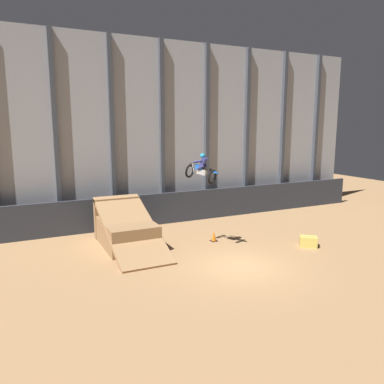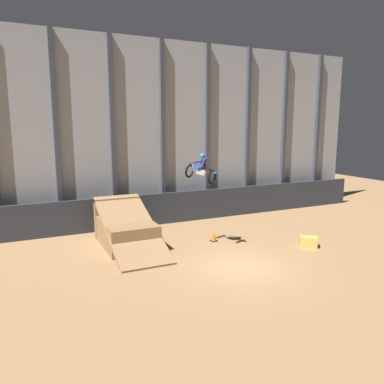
% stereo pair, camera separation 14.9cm
% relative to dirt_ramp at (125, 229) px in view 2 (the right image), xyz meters
% --- Properties ---
extents(ground_plane, '(60.00, 60.00, 0.00)m').
position_rel_dirt_ramp_xyz_m(ground_plane, '(3.89, -5.57, -0.83)').
color(ground_plane, '#9E754C').
extents(arena_back_wall, '(32.00, 0.40, 11.98)m').
position_rel_dirt_ramp_xyz_m(arena_back_wall, '(3.89, 4.46, 5.16)').
color(arena_back_wall, '#A3A8B2').
rests_on(arena_back_wall, ground_plane).
extents(lower_barrier, '(31.36, 0.20, 2.06)m').
position_rel_dirt_ramp_xyz_m(lower_barrier, '(3.89, 3.16, 0.20)').
color(lower_barrier, '#2D333D').
rests_on(lower_barrier, ground_plane).
extents(dirt_ramp, '(2.62, 6.04, 2.49)m').
position_rel_dirt_ramp_xyz_m(dirt_ramp, '(0.00, 0.00, 0.00)').
color(dirt_ramp, '#966F48').
rests_on(dirt_ramp, ground_plane).
extents(rider_bike_solo, '(1.41, 1.80, 1.55)m').
position_rel_dirt_ramp_xyz_m(rider_bike_solo, '(3.38, -2.48, 3.38)').
color(rider_bike_solo, black).
extents(traffic_cone_near_ramp, '(0.36, 0.36, 0.58)m').
position_rel_dirt_ramp_xyz_m(traffic_cone_near_ramp, '(4.63, -1.62, -0.55)').
color(traffic_cone_near_ramp, black).
rests_on(traffic_cone_near_ramp, ground_plane).
extents(hay_bale_trackside, '(1.08, 1.03, 0.57)m').
position_rel_dirt_ramp_xyz_m(hay_bale_trackside, '(8.74, -4.68, -0.55)').
color(hay_bale_trackside, '#CCB751').
rests_on(hay_bale_trackside, ground_plane).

